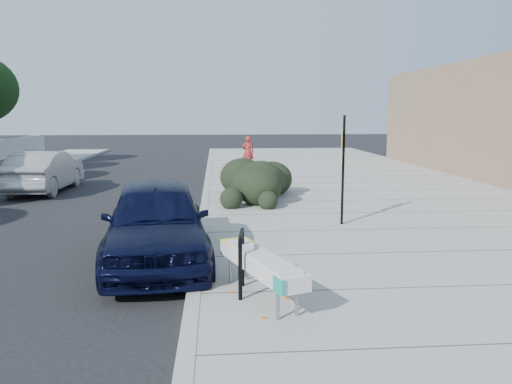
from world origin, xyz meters
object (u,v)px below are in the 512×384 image
(sedan_navy, at_px, (156,221))
(suv_silver, at_px, (38,164))
(bike_rack, at_px, (241,256))
(sign_post, at_px, (343,163))
(pedestrian, at_px, (248,152))
(bench, at_px, (260,263))
(wagon_silver, at_px, (45,171))

(sedan_navy, xyz_separation_m, suv_silver, (-6.70, 13.11, -0.15))
(bike_rack, xyz_separation_m, suv_silver, (-8.24, 15.34, -0.06))
(sign_post, height_order, suv_silver, sign_post)
(suv_silver, xyz_separation_m, pedestrian, (9.47, 2.14, 0.30))
(pedestrian, bearing_deg, bike_rack, 85.96)
(suv_silver, height_order, pedestrian, pedestrian)
(bench, xyz_separation_m, sign_post, (2.47, 4.87, 1.00))
(suv_silver, bearing_deg, sign_post, 134.96)
(bench, relative_size, sedan_navy, 0.47)
(bike_rack, distance_m, sedan_navy, 2.71)
(bench, distance_m, sedan_navy, 3.06)
(bike_rack, bearing_deg, wagon_silver, 126.22)
(sedan_navy, relative_size, pedestrian, 2.94)
(sign_post, xyz_separation_m, wagon_silver, (-9.48, 6.98, -0.92))
(bench, bearing_deg, sedan_navy, 106.14)
(wagon_silver, xyz_separation_m, suv_silver, (-1.50, 3.71, -0.09))
(bench, relative_size, pedestrian, 1.38)
(bench, bearing_deg, bike_rack, 120.28)
(bike_rack, height_order, suv_silver, suv_silver)
(wagon_silver, xyz_separation_m, pedestrian, (7.97, 5.86, 0.20))
(suv_silver, bearing_deg, pedestrian, -168.03)
(bench, relative_size, suv_silver, 0.47)
(bench, bearing_deg, pedestrian, 66.59)
(wagon_silver, distance_m, pedestrian, 9.89)
(bike_rack, bearing_deg, bench, -33.26)
(sign_post, relative_size, sedan_navy, 0.56)
(sign_post, xyz_separation_m, pedestrian, (-1.52, 12.84, -0.71))
(wagon_silver, bearing_deg, bench, 121.51)
(sign_post, distance_m, wagon_silver, 11.81)
(wagon_silver, relative_size, pedestrian, 2.84)
(sedan_navy, height_order, wagon_silver, sedan_navy)
(suv_silver, bearing_deg, bench, 117.89)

